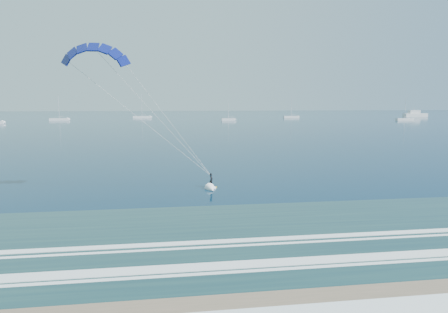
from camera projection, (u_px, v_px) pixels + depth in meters
name	position (u px, v px, depth m)	size (l,w,h in m)	color
ground	(328.00, 310.00, 18.00)	(900.00, 900.00, 0.00)	#072C41
kitesurfer_rig	(155.00, 115.00, 40.16)	(16.27, 5.75, 15.86)	gold
motor_yacht	(415.00, 114.00, 264.14)	(15.66, 4.18, 6.38)	silver
sailboat_1	(59.00, 119.00, 209.37)	(9.75, 2.40, 13.24)	silver
sailboat_2	(142.00, 117.00, 242.56)	(10.86, 2.40, 14.35)	silver
sailboat_3	(228.00, 119.00, 207.79)	(7.17, 2.40, 10.16)	silver
sailboat_4	(291.00, 117.00, 244.86)	(9.63, 2.40, 13.02)	silver
sailboat_5	(405.00, 119.00, 209.45)	(9.18, 2.40, 12.38)	silver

